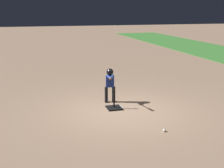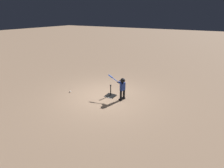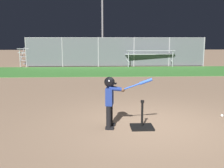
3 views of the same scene
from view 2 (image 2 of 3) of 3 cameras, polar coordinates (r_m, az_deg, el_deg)
The scene contains 5 objects.
ground_plane at distance 9.08m, azimuth -2.45°, elevation -3.94°, with size 90.00×90.00×0.00m, color #93755B.
home_plate at distance 9.05m, azimuth -0.59°, elevation -3.96°, with size 0.44×0.44×0.02m, color white.
batting_tee at distance 9.05m, azimuth -0.44°, elevation -3.52°, with size 0.49×0.44×0.62m.
batter_child at distance 8.45m, azimuth 3.28°, elevation -0.68°, with size 1.02×0.38×1.13m.
baseball at distance 9.76m, azimuth -13.49°, elevation -2.43°, with size 0.07×0.07×0.07m, color white.
Camera 2 is at (-4.48, 6.84, 3.95)m, focal length 28.00 mm.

